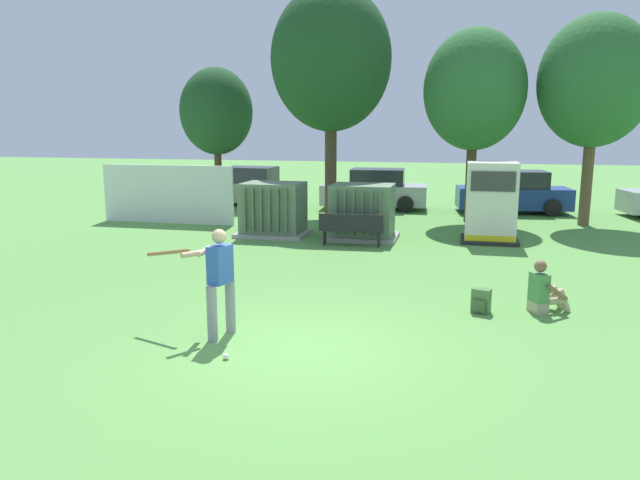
{
  "coord_description": "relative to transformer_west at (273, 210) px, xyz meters",
  "views": [
    {
      "loc": [
        2.22,
        -8.27,
        3.3
      ],
      "look_at": [
        -0.56,
        3.5,
        1.0
      ],
      "focal_mm": 33.6,
      "sensor_mm": 36.0,
      "label": 1
    }
  ],
  "objects": [
    {
      "name": "backpack",
      "position": [
        5.99,
        -6.58,
        -0.57
      ],
      "size": [
        0.36,
        0.33,
        0.44
      ],
      "color": "#4C723F",
      "rests_on": "ground"
    },
    {
      "name": "batter",
      "position": [
        1.88,
        -8.8,
        0.19
      ],
      "size": [
        1.61,
        0.76,
        1.74
      ],
      "color": "gray",
      "rests_on": "ground"
    },
    {
      "name": "transformer_mid_west",
      "position": [
        2.74,
        0.08,
        0.0
      ],
      "size": [
        2.1,
        1.7,
        1.62
      ],
      "color": "#9E9B93",
      "rests_on": "ground"
    },
    {
      "name": "generator_enclosure",
      "position": [
        6.42,
        0.44,
        0.35
      ],
      "size": [
        1.6,
        1.4,
        2.3
      ],
      "color": "#262626",
      "rests_on": "ground"
    },
    {
      "name": "sports_ball",
      "position": [
        2.36,
        -9.71,
        -0.74
      ],
      "size": [
        0.09,
        0.09,
        0.09
      ],
      "primitive_type": "sphere",
      "color": "white",
      "rests_on": "ground"
    },
    {
      "name": "ground_plane",
      "position": [
        3.34,
        -9.05,
        -0.79
      ],
      "size": [
        96.0,
        96.0,
        0.0
      ],
      "primitive_type": "plane",
      "color": "#5B9947"
    },
    {
      "name": "parked_car_left_of_center",
      "position": [
        2.17,
        6.68,
        -0.04
      ],
      "size": [
        4.29,
        2.11,
        1.62
      ],
      "color": "#B2B2B7",
      "rests_on": "ground"
    },
    {
      "name": "transformer_west",
      "position": [
        0.0,
        0.0,
        0.0
      ],
      "size": [
        2.1,
        1.7,
        1.62
      ],
      "color": "#9E9B93",
      "rests_on": "ground"
    },
    {
      "name": "tree_center_right",
      "position": [
        5.87,
        4.16,
        3.71
      ],
      "size": [
        3.43,
        3.43,
        6.56
      ],
      "color": "#4C3828",
      "rests_on": "ground"
    },
    {
      "name": "fence_panel",
      "position": [
        -4.27,
        1.45,
        0.21
      ],
      "size": [
        4.8,
        0.12,
        2.0
      ],
      "primitive_type": "cube",
      "color": "white",
      "rests_on": "ground"
    },
    {
      "name": "tree_left",
      "position": [
        -4.31,
        6.03,
        3.1
      ],
      "size": [
        2.96,
        2.96,
        5.66
      ],
      "color": "#4C3828",
      "rests_on": "ground"
    },
    {
      "name": "tree_center_left",
      "position": [
        0.87,
        4.23,
        4.84
      ],
      "size": [
        4.29,
        4.29,
        8.2
      ],
      "color": "#4C3828",
      "rests_on": "ground"
    },
    {
      "name": "park_bench",
      "position": [
        2.63,
        -1.13,
        -0.25
      ],
      "size": [
        1.82,
        0.5,
        0.92
      ],
      "color": "black",
      "rests_on": "ground"
    },
    {
      "name": "seated_spectator",
      "position": [
        7.09,
        -6.28,
        -0.41
      ],
      "size": [
        0.79,
        0.67,
        0.96
      ],
      "color": "tan",
      "rests_on": "ground"
    },
    {
      "name": "parked_car_leftmost",
      "position": [
        -3.25,
        6.65,
        -0.04
      ],
      "size": [
        4.26,
        2.04,
        1.62
      ],
      "color": "gray",
      "rests_on": "ground"
    },
    {
      "name": "tree_right",
      "position": [
        9.65,
        4.24,
        3.94
      ],
      "size": [
        3.61,
        3.61,
        6.89
      ],
      "color": "brown",
      "rests_on": "ground"
    },
    {
      "name": "parked_car_right_of_center",
      "position": [
        7.56,
        6.84,
        -0.04
      ],
      "size": [
        4.36,
        2.26,
        1.62
      ],
      "color": "navy",
      "rests_on": "ground"
    }
  ]
}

